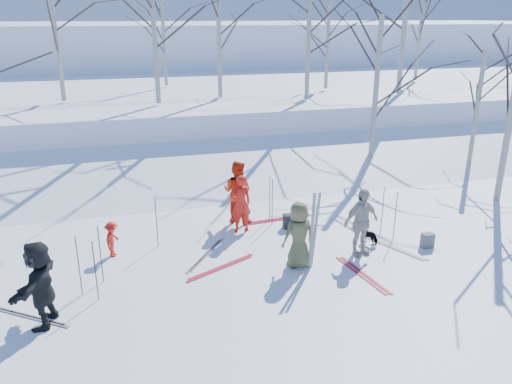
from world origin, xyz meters
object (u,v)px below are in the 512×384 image
object	(u,v)px
skier_olive_center	(299,235)
backpack_dark	(290,221)
skier_red_seated	(112,239)
backpack_grey	(427,240)
skier_grey_west	(40,284)
skier_red_north	(241,204)
dog	(370,235)
skier_cream_east	(361,222)
skier_redor_behind	(237,192)
backpack_red	(362,218)

from	to	relation	value
skier_olive_center	backpack_dark	world-z (taller)	skier_olive_center
skier_red_seated	backpack_grey	world-z (taller)	skier_red_seated
skier_grey_west	skier_red_seated	bearing A→B (deg)	170.18
skier_olive_center	skier_red_seated	xyz separation A→B (m)	(-4.17, 1.72, -0.35)
skier_red_seated	skier_grey_west	distance (m)	2.93
backpack_grey	backpack_dark	world-z (taller)	backpack_dark
skier_red_north	skier_red_seated	xyz separation A→B (m)	(-3.38, -0.62, -0.35)
skier_red_north	dog	size ratio (longest dim) A/B	2.93
skier_red_seated	dog	world-z (taller)	skier_red_seated
skier_cream_east	backpack_dark	world-z (taller)	skier_cream_east
skier_redor_behind	dog	world-z (taller)	skier_redor_behind
skier_olive_center	dog	world-z (taller)	skier_olive_center
skier_red_seated	skier_cream_east	xyz separation A→B (m)	(5.85, -1.52, 0.40)
skier_red_seated	skier_red_north	bearing A→B (deg)	-58.76
backpack_grey	backpack_dark	bearing A→B (deg)	144.40
skier_grey_west	dog	bearing A→B (deg)	117.87
skier_redor_behind	backpack_grey	distance (m)	5.23
skier_olive_center	skier_grey_west	world-z (taller)	skier_grey_west
skier_cream_east	dog	xyz separation A→B (m)	(0.54, 0.48, -0.62)
skier_red_north	backpack_red	xyz separation A→B (m)	(3.38, -0.50, -0.59)
backpack_grey	backpack_dark	distance (m)	3.64
skier_red_north	skier_grey_west	bearing A→B (deg)	28.07
skier_red_seated	skier_grey_west	world-z (taller)	skier_grey_west
backpack_red	skier_red_seated	bearing A→B (deg)	-179.02
skier_cream_east	backpack_dark	size ratio (longest dim) A/B	4.25
skier_red_north	skier_redor_behind	xyz separation A→B (m)	(0.07, 0.69, 0.10)
skier_red_north	skier_red_seated	bearing A→B (deg)	3.82
skier_red_seated	backpack_red	bearing A→B (deg)	-68.19
skier_cream_east	backpack_grey	size ratio (longest dim) A/B	4.47
skier_olive_center	skier_grey_west	size ratio (longest dim) A/B	0.93
skier_red_north	skier_grey_west	distance (m)	5.66
skier_olive_center	dog	bearing A→B (deg)	-171.05
skier_cream_east	skier_grey_west	bearing A→B (deg)	175.99
skier_olive_center	backpack_dark	size ratio (longest dim) A/B	3.98
dog	backpack_red	world-z (taller)	dog
skier_olive_center	skier_red_seated	bearing A→B (deg)	-30.23
skier_red_north	backpack_red	size ratio (longest dim) A/B	3.81
skier_grey_west	backpack_red	world-z (taller)	skier_grey_west
skier_red_seated	backpack_dark	distance (m)	4.76
dog	backpack_red	bearing A→B (deg)	-133.22
skier_cream_east	dog	size ratio (longest dim) A/B	3.11
skier_red_north	dog	xyz separation A→B (m)	(3.02, -1.66, -0.57)
skier_olive_center	skier_red_north	world-z (taller)	skier_red_north
skier_cream_east	backpack_red	bearing A→B (deg)	48.57
skier_cream_east	skier_olive_center	bearing A→B (deg)	173.95
skier_redor_behind	skier_cream_east	xyz separation A→B (m)	(2.40, -2.83, -0.05)
skier_redor_behind	dog	bearing A→B (deg)	-178.72
backpack_grey	skier_grey_west	bearing A→B (deg)	-174.00
skier_olive_center	backpack_grey	xyz separation A→B (m)	(3.52, 0.06, -0.61)
skier_grey_west	backpack_grey	bearing A→B (deg)	112.41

